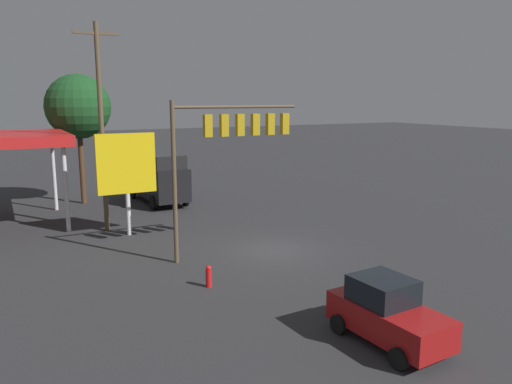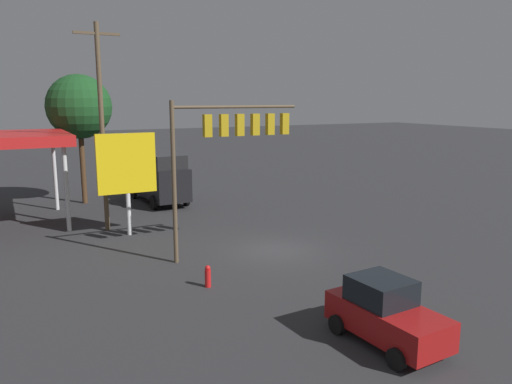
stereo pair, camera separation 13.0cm
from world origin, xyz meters
The scene contains 8 objects.
ground_plane centered at (0.00, 0.00, 0.00)m, with size 200.00×200.00×0.00m, color #2D2D30.
traffic_signal_assembly centered at (2.16, -0.48, 5.58)m, with size 6.21×0.43×7.21m.
utility_pole centered at (6.49, -7.65, 5.92)m, with size 2.40×0.26×11.25m.
price_sign centered at (5.61, -6.12, 3.77)m, with size 3.11×0.27×5.50m.
delivery_truck centered at (1.67, -13.74, 1.69)m, with size 2.85×6.92×3.58m.
hatchback_crossing centered at (1.62, 9.65, 0.95)m, with size 2.17×3.91×1.97m.
street_tree centered at (6.45, -15.98, 6.71)m, with size 4.40×4.40×8.94m.
fire_hydrant centered at (4.69, 2.98, 0.44)m, with size 0.24×0.24×0.88m.
Camera 2 is at (11.52, 20.35, 7.27)m, focal length 35.00 mm.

